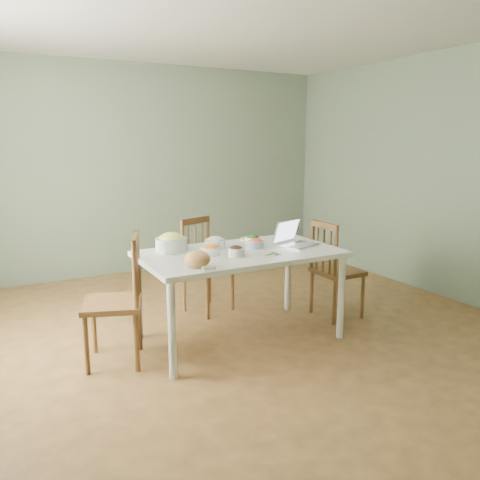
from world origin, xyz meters
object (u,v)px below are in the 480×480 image
chair_left (112,300)px  chair_right (338,269)px  bread_boule (197,259)px  chair_far (208,266)px  bowl_squash (171,242)px  laptop (300,234)px  dining_table (240,295)px

chair_left → chair_right: (2.22, -0.03, -0.03)m
bread_boule → chair_far: bearing=61.9°
chair_right → bowl_squash: (-1.64, 0.25, 0.39)m
bread_boule → bowl_squash: (0.02, 0.60, 0.02)m
bowl_squash → bread_boule: bearing=-91.5°
chair_right → laptop: 0.71m
chair_left → bowl_squash: 0.72m
chair_far → bread_boule: 1.30m
dining_table → laptop: (0.57, -0.08, 0.51)m
chair_far → chair_right: chair_right is taller
dining_table → laptop: bearing=-8.1°
bowl_squash → dining_table: bearing=-28.5°
dining_table → chair_left: size_ratio=1.65×
chair_far → chair_right: size_ratio=0.99×
chair_left → bread_boule: (0.56, -0.38, 0.35)m
bread_boule → bowl_squash: size_ratio=0.72×
bread_boule → laptop: size_ratio=0.58×
dining_table → chair_far: 0.78m
chair_left → bread_boule: bearing=76.1°
bowl_squash → chair_far: bearing=41.1°
chair_left → bread_boule: size_ratio=5.20×
chair_right → bowl_squash: size_ratio=3.53×
chair_left → dining_table: bearing=106.5°
chair_right → laptop: (-0.55, -0.12, 0.43)m
dining_table → bowl_squash: 0.76m
dining_table → chair_right: bearing=1.8°
dining_table → chair_left: (-1.10, 0.06, 0.12)m
bread_boule → laptop: laptop is taller
chair_right → laptop: size_ratio=2.85×
dining_table → bread_boule: bearing=-149.6°
bowl_squash → laptop: bearing=-18.4°
chair_left → chair_far: bearing=141.7°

